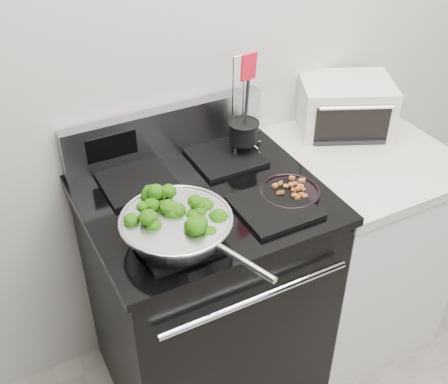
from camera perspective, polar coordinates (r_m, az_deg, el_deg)
back_wall at (r=2.06m, az=1.14°, el=16.05°), size 4.00×0.02×2.70m
gas_range at (r=2.17m, az=-1.86°, el=-10.17°), size 0.79×0.69×1.13m
counter at (r=2.48m, az=12.60°, el=-5.08°), size 0.62×0.68×0.92m
skillet at (r=1.66m, az=-4.79°, el=-3.52°), size 0.34×0.52×0.07m
broccoli_pile at (r=1.65m, az=-4.89°, el=-2.97°), size 0.27×0.27×0.09m
bacon_plate at (r=1.88m, az=6.70°, el=0.26°), size 0.20×0.20×0.04m
utensil_holder at (r=2.05m, az=1.99°, el=5.59°), size 0.13×0.13×0.39m
toaster_oven at (r=2.31m, az=12.19°, el=8.57°), size 0.43×0.40×0.20m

